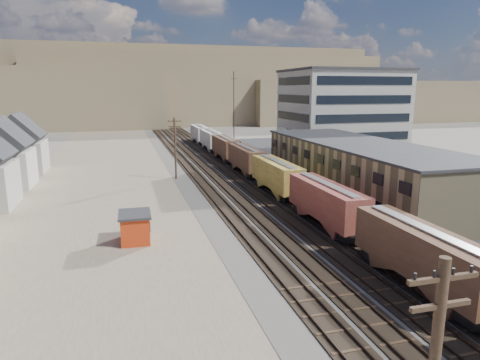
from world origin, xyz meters
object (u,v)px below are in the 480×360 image
object	(u,v)px
parked_car_blue	(354,160)
utility_pole_north	(175,147)
maintenance_shed	(135,227)
freight_train	(260,165)

from	to	relation	value
parked_car_blue	utility_pole_north	bearing A→B (deg)	128.17
utility_pole_north	maintenance_shed	bearing A→B (deg)	-104.62
utility_pole_north	parked_car_blue	xyz separation A→B (m)	(35.55, 5.19, -4.60)
utility_pole_north	parked_car_blue	distance (m)	36.22
freight_train	utility_pole_north	size ratio (longest dim) A/B	11.97
utility_pole_north	parked_car_blue	bearing A→B (deg)	8.31
utility_pole_north	maintenance_shed	distance (m)	29.65
freight_train	utility_pole_north	world-z (taller)	utility_pole_north
freight_train	maintenance_shed	xyz separation A→B (m)	(-19.72, -22.10, -1.33)
freight_train	parked_car_blue	bearing A→B (deg)	26.40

